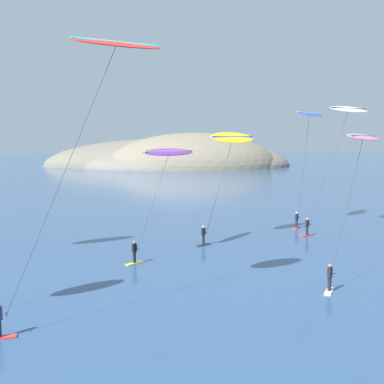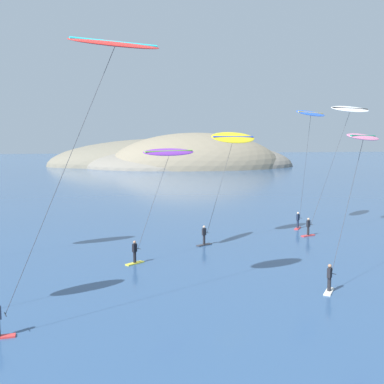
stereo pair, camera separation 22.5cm
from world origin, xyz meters
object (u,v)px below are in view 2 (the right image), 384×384
Objects in this scene: kitesurfer_yellow at (231,145)px; kitesurfer_purple at (167,160)px; kitesurfer_blue at (310,121)px; kitesurfer_red at (106,65)px; kitesurfer_white at (347,118)px; kitesurfer_pink at (361,147)px.

kitesurfer_yellow is 1.16× the size of kitesurfer_purple.
kitesurfer_blue is (9.93, 5.35, 2.38)m from kitesurfer_yellow.
kitesurfer_white is (23.65, 18.94, -1.53)m from kitesurfer_red.
kitesurfer_purple is at bearing -162.00° from kitesurfer_white.
kitesurfer_white is at bearing 10.54° from kitesurfer_yellow.
kitesurfer_white reaches higher than kitesurfer_pink.
kitesurfer_pink is 15.94m from kitesurfer_white.
kitesurfer_red is at bearing -111.04° from kitesurfer_purple.
kitesurfer_blue is at bearing 29.31° from kitesurfer_purple.
kitesurfer_blue is 18.96m from kitesurfer_purple.
kitesurfer_blue is 0.98× the size of kitesurfer_white.
kitesurfer_purple is 0.60× the size of kitesurfer_red.
kitesurfer_white is at bearing 18.00° from kitesurfer_purple.
kitesurfer_pink is at bearing -34.39° from kitesurfer_purple.
kitesurfer_white is at bearing 38.68° from kitesurfer_red.
kitesurfer_red is (-11.26, -16.63, 4.09)m from kitesurfer_yellow.
kitesurfer_yellow is (-5.43, 11.81, -0.01)m from kitesurfer_pink.
kitesurfer_yellow is at bearing 114.70° from kitesurfer_pink.
kitesurfer_white is (12.39, 2.30, 2.56)m from kitesurfer_yellow.
kitesurfer_purple is (-11.75, 8.04, -1.14)m from kitesurfer_pink.
kitesurfer_blue reaches higher than kitesurfer_purple.
kitesurfer_white reaches higher than kitesurfer_purple.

